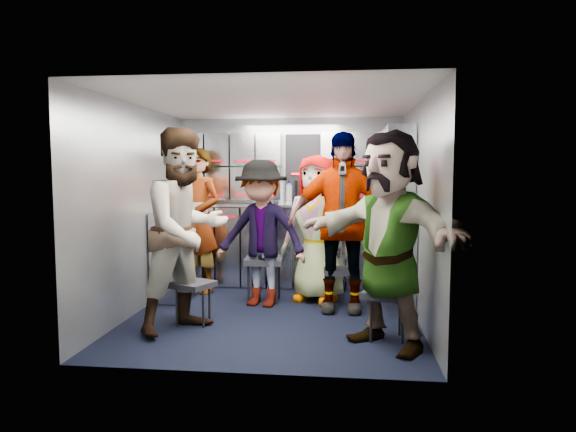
# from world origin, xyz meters

# --- Properties ---
(floor) EXTENTS (3.00, 3.00, 0.00)m
(floor) POSITION_xyz_m (0.00, 0.00, 0.00)
(floor) COLOR black
(floor) RESTS_ON ground
(wall_back) EXTENTS (2.80, 0.04, 2.10)m
(wall_back) POSITION_xyz_m (0.00, 1.50, 1.05)
(wall_back) COLOR gray
(wall_back) RESTS_ON ground
(wall_left) EXTENTS (0.04, 3.00, 2.10)m
(wall_left) POSITION_xyz_m (-1.40, 0.00, 1.05)
(wall_left) COLOR gray
(wall_left) RESTS_ON ground
(wall_right) EXTENTS (0.04, 3.00, 2.10)m
(wall_right) POSITION_xyz_m (1.40, 0.00, 1.05)
(wall_right) COLOR gray
(wall_right) RESTS_ON ground
(ceiling) EXTENTS (2.80, 3.00, 0.02)m
(ceiling) POSITION_xyz_m (0.00, 0.00, 2.10)
(ceiling) COLOR silver
(ceiling) RESTS_ON wall_back
(cart_bank_back) EXTENTS (2.68, 0.38, 0.99)m
(cart_bank_back) POSITION_xyz_m (0.00, 1.29, 0.49)
(cart_bank_back) COLOR #9A9EAA
(cart_bank_back) RESTS_ON ground
(cart_bank_left) EXTENTS (0.38, 0.76, 0.99)m
(cart_bank_left) POSITION_xyz_m (-1.19, 0.56, 0.49)
(cart_bank_left) COLOR #9A9EAA
(cart_bank_left) RESTS_ON ground
(counter) EXTENTS (2.68, 0.42, 0.03)m
(counter) POSITION_xyz_m (0.00, 1.29, 1.01)
(counter) COLOR #BABCC1
(counter) RESTS_ON cart_bank_back
(locker_bank_back) EXTENTS (2.68, 0.28, 0.82)m
(locker_bank_back) POSITION_xyz_m (0.00, 1.35, 1.49)
(locker_bank_back) COLOR #9A9EAA
(locker_bank_back) RESTS_ON wall_back
(locker_bank_right) EXTENTS (0.28, 1.00, 0.82)m
(locker_bank_right) POSITION_xyz_m (1.25, 0.70, 1.49)
(locker_bank_right) COLOR #9A9EAA
(locker_bank_right) RESTS_ON wall_right
(right_cabinet) EXTENTS (0.28, 1.20, 1.00)m
(right_cabinet) POSITION_xyz_m (1.25, 0.60, 0.50)
(right_cabinet) COLOR #9A9EAA
(right_cabinet) RESTS_ON ground
(coffee_niche) EXTENTS (0.46, 0.16, 0.84)m
(coffee_niche) POSITION_xyz_m (0.18, 1.41, 1.47)
(coffee_niche) COLOR black
(coffee_niche) RESTS_ON wall_back
(red_latch_strip) EXTENTS (2.60, 0.02, 0.03)m
(red_latch_strip) POSITION_xyz_m (0.00, 1.09, 0.88)
(red_latch_strip) COLOR #B50312
(red_latch_strip) RESTS_ON cart_bank_back
(jump_seat_near_left) EXTENTS (0.44, 0.44, 0.40)m
(jump_seat_near_left) POSITION_xyz_m (-0.72, -0.38, 0.36)
(jump_seat_near_left) COLOR black
(jump_seat_near_left) RESTS_ON ground
(jump_seat_mid_left) EXTENTS (0.43, 0.41, 0.49)m
(jump_seat_mid_left) POSITION_xyz_m (-0.19, 0.53, 0.43)
(jump_seat_mid_left) COLOR black
(jump_seat_mid_left) RESTS_ON ground
(jump_seat_center) EXTENTS (0.51, 0.49, 0.50)m
(jump_seat_center) POSITION_xyz_m (0.39, 0.82, 0.44)
(jump_seat_center) COLOR black
(jump_seat_center) RESTS_ON ground
(jump_seat_mid_right) EXTENTS (0.38, 0.37, 0.41)m
(jump_seat_mid_right) POSITION_xyz_m (0.65, 0.42, 0.36)
(jump_seat_mid_right) COLOR black
(jump_seat_mid_right) RESTS_ON ground
(jump_seat_near_right) EXTENTS (0.46, 0.45, 0.42)m
(jump_seat_near_right) POSITION_xyz_m (1.05, -0.63, 0.37)
(jump_seat_near_right) COLOR black
(jump_seat_near_right) RESTS_ON ground
(attendant_standing) EXTENTS (0.74, 0.64, 1.71)m
(attendant_standing) POSITION_xyz_m (-1.03, 0.88, 0.85)
(attendant_standing) COLOR black
(attendant_standing) RESTS_ON ground
(attendant_arc_a) EXTENTS (1.08, 1.12, 1.82)m
(attendant_arc_a) POSITION_xyz_m (-0.72, -0.56, 0.91)
(attendant_arc_a) COLOR black
(attendant_arc_a) RESTS_ON ground
(attendant_arc_b) EXTENTS (1.11, 0.79, 1.55)m
(attendant_arc_b) POSITION_xyz_m (-0.19, 0.35, 0.78)
(attendant_arc_b) COLOR black
(attendant_arc_b) RESTS_ON ground
(attendant_arc_c) EXTENTS (0.92, 0.75, 1.61)m
(attendant_arc_c) POSITION_xyz_m (0.39, 0.64, 0.81)
(attendant_arc_c) COLOR black
(attendant_arc_c) RESTS_ON ground
(attendant_arc_d) EXTENTS (1.09, 0.48, 1.83)m
(attendant_arc_d) POSITION_xyz_m (0.65, 0.24, 0.92)
(attendant_arc_d) COLOR black
(attendant_arc_d) RESTS_ON ground
(attendant_arc_e) EXTENTS (1.55, 1.52, 1.77)m
(attendant_arc_e) POSITION_xyz_m (1.05, -0.81, 0.89)
(attendant_arc_e) COLOR black
(attendant_arc_e) RESTS_ON ground
(bottle_left) EXTENTS (0.06, 0.06, 0.27)m
(bottle_left) POSITION_xyz_m (-0.09, 1.24, 1.16)
(bottle_left) COLOR white
(bottle_left) RESTS_ON counter
(bottle_mid) EXTENTS (0.07, 0.07, 0.24)m
(bottle_mid) POSITION_xyz_m (0.01, 1.24, 1.15)
(bottle_mid) COLOR white
(bottle_mid) RESTS_ON counter
(bottle_right) EXTENTS (0.06, 0.06, 0.24)m
(bottle_right) POSITION_xyz_m (0.70, 1.24, 1.15)
(bottle_right) COLOR white
(bottle_right) RESTS_ON counter
(cup_left) EXTENTS (0.08, 0.08, 0.10)m
(cup_left) POSITION_xyz_m (-1.10, 1.23, 1.08)
(cup_left) COLOR #C6B68C
(cup_left) RESTS_ON counter
(cup_right) EXTENTS (0.08, 0.08, 0.10)m
(cup_right) POSITION_xyz_m (1.11, 1.23, 1.08)
(cup_right) COLOR #C6B68C
(cup_right) RESTS_ON counter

